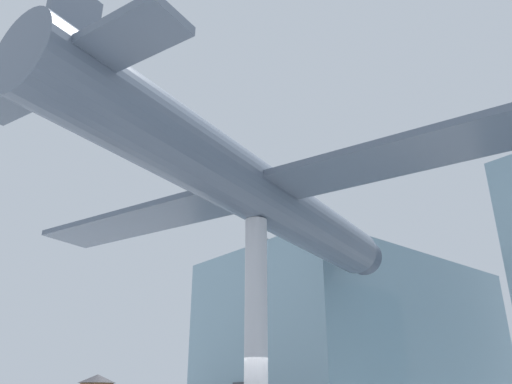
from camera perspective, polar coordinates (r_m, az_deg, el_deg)
The scene contains 3 objects.
glass_pavilion_left at distance 29.87m, azimuth 11.54°, elevation -16.92°, with size 9.99×16.09×9.25m.
support_pylon_central at distance 13.27m, azimuth -0.00°, elevation -15.90°, with size 0.60×0.60×6.17m.
suspended_airplane at distance 14.42m, azimuth 0.35°, elevation -0.17°, with size 16.70×16.02×2.94m.
Camera 1 is at (10.11, -8.43, 1.49)m, focal length 35.00 mm.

